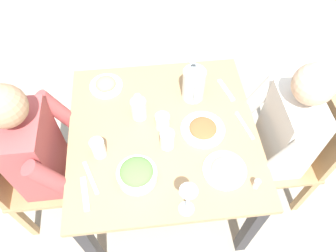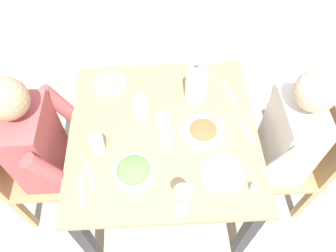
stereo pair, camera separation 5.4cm
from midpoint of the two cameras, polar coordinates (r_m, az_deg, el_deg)
ground_plane at (r=2.30m, az=-1.33°, el=-11.25°), size 8.00×8.00×0.00m
dining_table at (r=1.75m, az=-1.71°, el=-2.95°), size 0.97×0.97×0.74m
chair_near at (r=1.98m, az=-24.51°, el=-7.61°), size 0.40×0.40×0.87m
chair_far at (r=2.01m, az=21.05°, el=-4.07°), size 0.40×0.40×0.87m
diner_near at (r=1.80m, az=-20.02°, el=-5.11°), size 0.48×0.53×1.17m
diner_far at (r=1.82m, az=16.57°, el=-2.43°), size 0.48×0.53×1.17m
water_pitcher at (r=1.73m, az=3.69°, el=7.37°), size 0.16×0.12×0.19m
salad_bowl at (r=1.50m, az=-6.60°, el=-8.43°), size 0.19×0.19×0.09m
plate_beans at (r=1.55m, az=9.06°, el=-7.65°), size 0.21×0.21×0.04m
plate_rice_curry at (r=1.66m, az=5.30°, el=-0.51°), size 0.23×0.23×0.04m
plate_fries at (r=1.87m, az=-11.81°, el=7.21°), size 0.19×0.19×0.06m
water_glass_far_right at (r=1.57m, az=-1.13°, el=-2.45°), size 0.07×0.07×0.11m
water_glass_far_left at (r=1.64m, az=-1.79°, el=0.79°), size 0.07×0.07×0.09m
water_glass_near_left at (r=1.58m, az=-13.26°, el=-3.87°), size 0.07×0.07×0.11m
wine_glass at (r=1.33m, az=2.38°, el=-12.41°), size 0.08×0.08×0.20m
oil_carafe at (r=1.68m, az=-6.11°, el=2.94°), size 0.08×0.08×0.16m
salt_shaker at (r=1.53m, az=14.49°, el=-9.95°), size 0.03×0.03×0.05m
fork_near at (r=1.85m, az=9.43°, el=6.31°), size 0.17×0.07×0.01m
knife_near at (r=1.57m, az=-14.55°, el=-8.91°), size 0.18×0.08×0.01m
fork_far at (r=1.54m, az=-15.51°, el=-11.57°), size 0.17×0.05×0.01m
knife_far at (r=1.71m, az=12.55°, el=0.07°), size 0.18×0.07×0.01m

